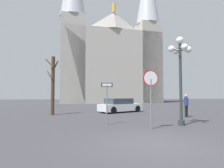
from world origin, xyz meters
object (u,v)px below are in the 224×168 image
one_way_arrow_sign (107,98)px  parked_car_near_white (120,106)px  cathedral (110,54)px  street_lamp (180,63)px  bare_tree (53,84)px  stop_sign (151,87)px  pedestrian_walking (186,103)px

one_way_arrow_sign → parked_car_near_white: bearing=74.4°
cathedral → street_lamp: cathedral is taller
cathedral → bare_tree: bearing=-108.3°
cathedral → stop_sign: 32.01m
cathedral → street_lamp: size_ratio=6.57×
cathedral → parked_car_near_white: bearing=-94.1°
street_lamp → bare_tree: bearing=141.3°
stop_sign → bare_tree: size_ratio=0.60×
bare_tree → pedestrian_walking: bare_tree is taller
parked_car_near_white → bare_tree: bearing=-165.1°
one_way_arrow_sign → street_lamp: street_lamp is taller
stop_sign → pedestrian_walking: (4.37, 4.48, -1.05)m
one_way_arrow_sign → parked_car_near_white: size_ratio=0.52×
cathedral → parked_car_near_white: (-1.58, -21.81, -9.77)m
bare_tree → parked_car_near_white: 6.67m
stop_sign → street_lamp: street_lamp is taller
one_way_arrow_sign → bare_tree: 7.18m
cathedral → bare_tree: 25.90m
street_lamp → stop_sign: bearing=-158.2°
cathedral → pedestrian_walking: 28.15m
stop_sign → street_lamp: bearing=21.8°
bare_tree → parked_car_near_white: size_ratio=1.08×
bare_tree → pedestrian_walking: size_ratio=2.85×
cathedral → one_way_arrow_sign: bearing=-97.1°
cathedral → stop_sign: bearing=-92.9°
stop_sign → one_way_arrow_sign: size_ratio=1.24×
stop_sign → one_way_arrow_sign: (-2.11, 1.62, -0.59)m
stop_sign → bare_tree: (-6.19, 7.42, 0.50)m
one_way_arrow_sign → pedestrian_walking: size_ratio=1.38×
cathedral → stop_sign: size_ratio=11.14×
cathedral → pedestrian_walking: (2.82, -26.40, -9.34)m
bare_tree → parked_car_near_white: (6.16, 1.64, -1.98)m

